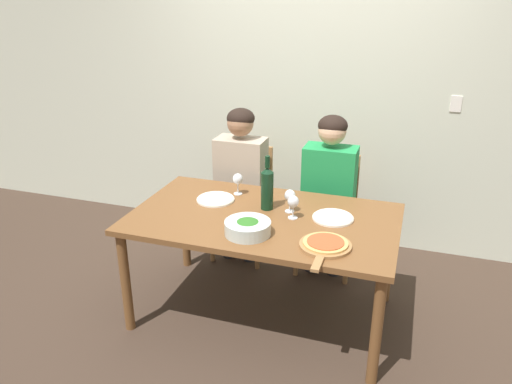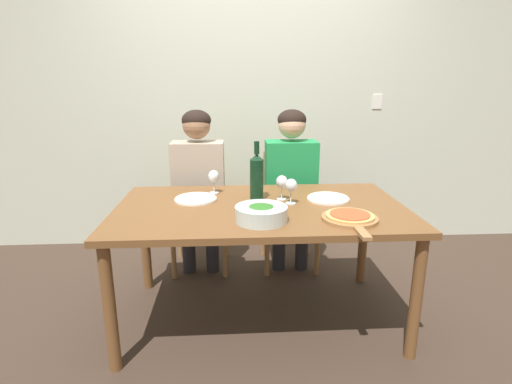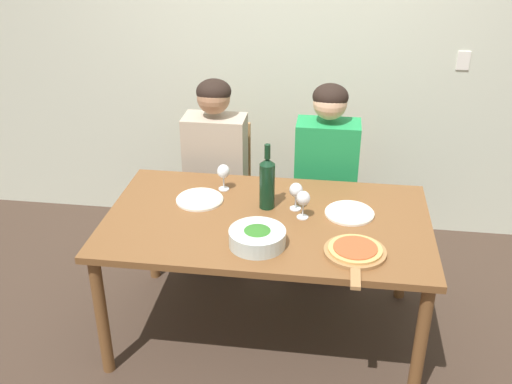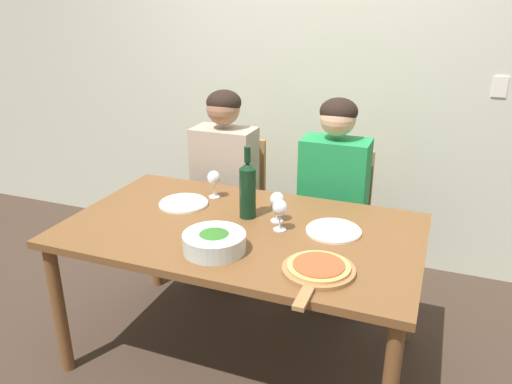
{
  "view_description": "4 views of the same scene",
  "coord_description": "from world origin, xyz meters",
  "px_view_note": "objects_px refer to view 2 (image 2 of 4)",
  "views": [
    {
      "loc": [
        0.85,
        -2.7,
        2.05
      ],
      "look_at": [
        -0.08,
        0.08,
        0.85
      ],
      "focal_mm": 35.0,
      "sensor_mm": 36.0,
      "label": 1
    },
    {
      "loc": [
        -0.16,
        -2.19,
        1.42
      ],
      "look_at": [
        -0.02,
        0.13,
        0.77
      ],
      "focal_mm": 28.0,
      "sensor_mm": 36.0,
      "label": 2
    },
    {
      "loc": [
        0.31,
        -2.64,
        2.25
      ],
      "look_at": [
        -0.08,
        0.16,
        0.79
      ],
      "focal_mm": 42.0,
      "sensor_mm": 36.0,
      "label": 3
    },
    {
      "loc": [
        0.83,
        -1.96,
        1.73
      ],
      "look_at": [
        0.05,
        0.06,
        0.89
      ],
      "focal_mm": 35.0,
      "sensor_mm": 36.0,
      "label": 4
    }
  ],
  "objects_px": {
    "broccoli_bowl": "(261,213)",
    "wine_glass_centre": "(291,187)",
    "person_man": "(291,176)",
    "wine_bottle": "(257,176)",
    "wine_glass_left": "(214,177)",
    "wine_glass_right": "(282,183)",
    "chair_right": "(288,204)",
    "pizza_on_board": "(350,218)",
    "dinner_plate_right": "(328,198)",
    "dinner_plate_left": "(196,199)",
    "person_woman": "(198,177)",
    "chair_left": "(201,205)"
  },
  "relations": [
    {
      "from": "person_woman",
      "to": "wine_glass_centre",
      "type": "height_order",
      "value": "person_woman"
    },
    {
      "from": "person_man",
      "to": "wine_bottle",
      "type": "bearing_deg",
      "value": -116.97
    },
    {
      "from": "chair_right",
      "to": "person_man",
      "type": "distance_m",
      "value": 0.28
    },
    {
      "from": "chair_right",
      "to": "wine_glass_centre",
      "type": "height_order",
      "value": "chair_right"
    },
    {
      "from": "pizza_on_board",
      "to": "dinner_plate_left",
      "type": "bearing_deg",
      "value": 153.12
    },
    {
      "from": "person_man",
      "to": "chair_right",
      "type": "bearing_deg",
      "value": 90.0
    },
    {
      "from": "chair_right",
      "to": "broccoli_bowl",
      "type": "relative_size",
      "value": 3.26
    },
    {
      "from": "dinner_plate_right",
      "to": "dinner_plate_left",
      "type": "bearing_deg",
      "value": 177.18
    },
    {
      "from": "chair_right",
      "to": "wine_glass_right",
      "type": "xyz_separation_m",
      "value": [
        -0.14,
        -0.69,
        0.35
      ]
    },
    {
      "from": "broccoli_bowl",
      "to": "wine_glass_centre",
      "type": "relative_size",
      "value": 1.79
    },
    {
      "from": "wine_glass_left",
      "to": "wine_glass_right",
      "type": "xyz_separation_m",
      "value": [
        0.41,
        -0.17,
        0.0
      ]
    },
    {
      "from": "wine_bottle",
      "to": "broccoli_bowl",
      "type": "xyz_separation_m",
      "value": [
        -0.0,
        -0.38,
        -0.11
      ]
    },
    {
      "from": "broccoli_bowl",
      "to": "wine_glass_right",
      "type": "xyz_separation_m",
      "value": [
        0.15,
        0.38,
        0.06
      ]
    },
    {
      "from": "broccoli_bowl",
      "to": "dinner_plate_right",
      "type": "bearing_deg",
      "value": 39.5
    },
    {
      "from": "chair_right",
      "to": "person_woman",
      "type": "xyz_separation_m",
      "value": [
        -0.69,
        -0.11,
        0.25
      ]
    },
    {
      "from": "wine_bottle",
      "to": "wine_glass_centre",
      "type": "bearing_deg",
      "value": -24.2
    },
    {
      "from": "chair_right",
      "to": "broccoli_bowl",
      "type": "distance_m",
      "value": 1.14
    },
    {
      "from": "broccoli_bowl",
      "to": "wine_glass_right",
      "type": "distance_m",
      "value": 0.41
    },
    {
      "from": "chair_left",
      "to": "wine_bottle",
      "type": "relative_size",
      "value": 2.46
    },
    {
      "from": "broccoli_bowl",
      "to": "dinner_plate_right",
      "type": "distance_m",
      "value": 0.56
    },
    {
      "from": "chair_right",
      "to": "wine_glass_centre",
      "type": "bearing_deg",
      "value": -97.37
    },
    {
      "from": "chair_right",
      "to": "wine_glass_left",
      "type": "distance_m",
      "value": 0.84
    },
    {
      "from": "broccoli_bowl",
      "to": "wine_glass_centre",
      "type": "xyz_separation_m",
      "value": [
        0.19,
        0.29,
        0.06
      ]
    },
    {
      "from": "chair_left",
      "to": "pizza_on_board",
      "type": "xyz_separation_m",
      "value": [
        0.85,
        -1.09,
        0.26
      ]
    },
    {
      "from": "chair_right",
      "to": "dinner_plate_left",
      "type": "distance_m",
      "value": 0.97
    },
    {
      "from": "wine_bottle",
      "to": "wine_glass_left",
      "type": "distance_m",
      "value": 0.32
    },
    {
      "from": "person_woman",
      "to": "wine_glass_left",
      "type": "relative_size",
      "value": 8.12
    },
    {
      "from": "wine_glass_centre",
      "to": "dinner_plate_right",
      "type": "bearing_deg",
      "value": 15.89
    },
    {
      "from": "dinner_plate_left",
      "to": "wine_glass_left",
      "type": "height_order",
      "value": "wine_glass_left"
    },
    {
      "from": "wine_glass_left",
      "to": "person_woman",
      "type": "bearing_deg",
      "value": 108.02
    },
    {
      "from": "person_man",
      "to": "wine_glass_centre",
      "type": "bearing_deg",
      "value": -98.54
    },
    {
      "from": "pizza_on_board",
      "to": "wine_glass_right",
      "type": "relative_size",
      "value": 2.85
    },
    {
      "from": "chair_right",
      "to": "person_man",
      "type": "height_order",
      "value": "person_man"
    },
    {
      "from": "person_woman",
      "to": "wine_glass_right",
      "type": "bearing_deg",
      "value": -46.68
    },
    {
      "from": "chair_left",
      "to": "broccoli_bowl",
      "type": "height_order",
      "value": "chair_left"
    },
    {
      "from": "chair_left",
      "to": "broccoli_bowl",
      "type": "distance_m",
      "value": 1.17
    },
    {
      "from": "dinner_plate_right",
      "to": "wine_glass_right",
      "type": "height_order",
      "value": "wine_glass_right"
    },
    {
      "from": "wine_glass_right",
      "to": "wine_glass_centre",
      "type": "bearing_deg",
      "value": -63.25
    },
    {
      "from": "pizza_on_board",
      "to": "wine_glass_right",
      "type": "height_order",
      "value": "wine_glass_right"
    },
    {
      "from": "person_man",
      "to": "broccoli_bowl",
      "type": "distance_m",
      "value": 1.0
    },
    {
      "from": "broccoli_bowl",
      "to": "pizza_on_board",
      "type": "bearing_deg",
      "value": -2.75
    },
    {
      "from": "dinner_plate_right",
      "to": "broccoli_bowl",
      "type": "bearing_deg",
      "value": -140.5
    },
    {
      "from": "broccoli_bowl",
      "to": "wine_glass_right",
      "type": "height_order",
      "value": "wine_glass_right"
    },
    {
      "from": "person_woman",
      "to": "person_man",
      "type": "height_order",
      "value": "same"
    },
    {
      "from": "wine_glass_left",
      "to": "chair_left",
      "type": "bearing_deg",
      "value": 104.44
    },
    {
      "from": "wine_glass_right",
      "to": "person_man",
      "type": "bearing_deg",
      "value": 76.1
    },
    {
      "from": "wine_glass_centre",
      "to": "person_woman",
      "type": "bearing_deg",
      "value": 131.54
    },
    {
      "from": "dinner_plate_left",
      "to": "wine_glass_centre",
      "type": "height_order",
      "value": "wine_glass_centre"
    },
    {
      "from": "person_man",
      "to": "dinner_plate_right",
      "type": "xyz_separation_m",
      "value": [
        0.14,
        -0.6,
        -0.0
      ]
    },
    {
      "from": "person_woman",
      "to": "wine_glass_left",
      "type": "xyz_separation_m",
      "value": [
        0.13,
        -0.41,
        0.09
      ]
    }
  ]
}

